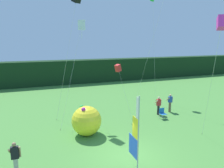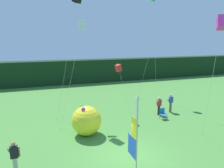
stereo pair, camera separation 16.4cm
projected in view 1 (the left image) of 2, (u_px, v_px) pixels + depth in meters
ground_plane at (129, 156)px, 12.00m from camera, size 120.00×120.00×0.00m
distant_treeline at (68, 72)px, 32.19m from camera, size 80.00×2.40×3.56m
banner_flag at (135, 136)px, 10.26m from camera, size 0.06×1.03×4.02m
person_near_banner at (159, 105)px, 18.62m from camera, size 0.55×0.48×1.65m
person_mid_field at (15, 157)px, 10.29m from camera, size 0.55×0.48×1.68m
person_far_left at (170, 103)px, 19.33m from camera, size 0.55×0.48×1.69m
inflatable_balloon at (87, 121)px, 14.57m from camera, size 2.08×2.08×2.14m
folding_chair at (162, 113)px, 17.76m from camera, size 0.51×0.51×0.89m
kite_green_box_0 at (153, 0)px, 22.49m from camera, size 0.66×1.92×11.24m
kite_red_box_1 at (118, 68)px, 17.66m from camera, size 1.13×1.54×4.56m
kite_white_diamond_3 at (164, 0)px, 20.08m from camera, size 1.91×3.06×11.97m
kite_white_diamond_4 at (80, 31)px, 16.66m from camera, size 2.58×2.35×8.13m
kite_magenta_box_5 at (222, 23)px, 10.64m from camera, size 2.12×2.78×7.79m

